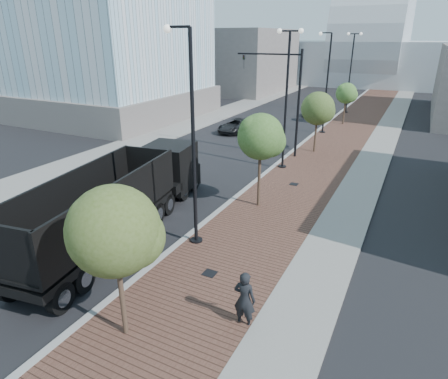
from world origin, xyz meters
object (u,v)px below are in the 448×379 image
at_px(dark_car_mid, 236,126).
at_px(white_sedan, 128,202).
at_px(pedestrian, 245,300).
at_px(dump_truck, 141,191).

bearing_deg(dark_car_mid, white_sedan, -74.83).
relative_size(white_sedan, dark_car_mid, 0.97).
height_order(dark_car_mid, pedestrian, pedestrian).
distance_m(dump_truck, pedestrian, 9.47).
bearing_deg(white_sedan, pedestrian, -49.75).
bearing_deg(dump_truck, pedestrian, -40.80).
xyz_separation_m(dark_car_mid, pedestrian, (11.89, -24.64, 0.36)).
bearing_deg(pedestrian, white_sedan, -30.83).
bearing_deg(pedestrian, dark_car_mid, -66.08).
relative_size(white_sedan, pedestrian, 2.23).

